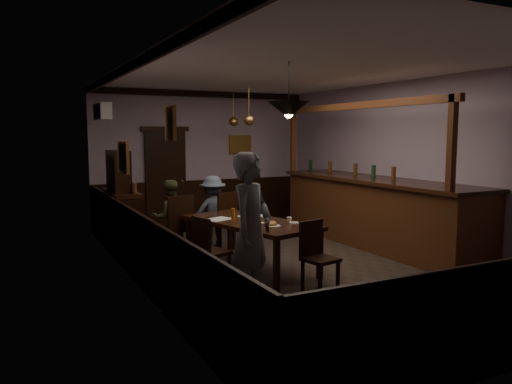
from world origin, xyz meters
TOP-DOWN VIEW (x-y plane):
  - room at (0.00, 0.00)m, footprint 5.01×8.01m
  - dining_table at (-0.79, -0.05)m, footprint 1.52×2.38m
  - chair_far_left at (-1.56, 1.05)m, footprint 0.51×0.51m
  - chair_far_right at (-0.67, 1.29)m, footprint 0.58×0.58m
  - chair_near at (-0.45, -1.33)m, footprint 0.46×0.46m
  - chair_side at (-1.64, -0.48)m, footprint 0.49×0.49m
  - person_standing at (-1.49, -1.53)m, footprint 0.80×0.76m
  - person_seated_left at (-1.62, 1.33)m, footprint 0.65×0.52m
  - person_seated_right at (-0.75, 1.56)m, footprint 0.86×0.53m
  - newspaper_left at (-1.18, 0.25)m, footprint 0.50×0.44m
  - newspaper_right at (-0.58, 0.27)m, footprint 0.46×0.36m
  - napkin at (-0.77, -0.27)m, footprint 0.18×0.18m
  - saucer at (-0.32, -0.54)m, footprint 0.15×0.15m
  - coffee_cup at (-0.37, -0.48)m, footprint 0.10×0.10m
  - pastry_plate at (-0.72, -0.63)m, footprint 0.22×0.22m
  - pastry_ring_a at (-0.72, -0.61)m, footprint 0.13×0.13m
  - pastry_ring_b at (-0.69, -0.53)m, footprint 0.13×0.13m
  - soda_can at (-0.70, -0.12)m, footprint 0.07×0.07m
  - beer_glass at (-1.06, -0.03)m, footprint 0.06×0.06m
  - water_glass at (-0.69, 0.01)m, footprint 0.06×0.06m
  - pepper_mill at (-0.94, -0.89)m, footprint 0.04×0.04m
  - sideboard at (-2.21, 2.26)m, footprint 0.47×1.33m
  - bar_counter at (1.99, 0.42)m, footprint 1.08×4.64m
  - door_back at (-0.90, 3.95)m, footprint 0.90×0.06m
  - ac_unit at (-2.38, 2.90)m, footprint 0.20×0.85m
  - picture_left_small at (-2.46, -1.60)m, footprint 0.04×0.28m
  - picture_left_large at (-2.46, 0.80)m, footprint 0.04×0.62m
  - picture_back at (0.90, 3.96)m, footprint 0.55×0.04m
  - pendant_iron at (-0.59, -0.83)m, footprint 0.56×0.56m
  - pendant_brass_mid at (0.10, 1.83)m, footprint 0.20×0.20m
  - pendant_brass_far at (0.30, 2.99)m, footprint 0.20×0.20m

SIDE VIEW (x-z plane):
  - chair_near at x=-0.45m, z-range 0.04..0.96m
  - chair_side at x=-1.64m, z-range 0.04..0.98m
  - chair_far_right at x=-0.67m, z-range 0.05..1.08m
  - chair_far_left at x=-1.56m, z-range 0.05..1.11m
  - person_seated_left at x=-1.62m, z-range 0.00..1.28m
  - person_seated_right at x=-0.75m, z-range 0.00..1.30m
  - bar_counter at x=1.99m, z-range -0.64..1.95m
  - dining_table at x=-0.79m, z-range 0.31..1.06m
  - sideboard at x=-2.21m, z-range -0.17..1.58m
  - napkin at x=-0.77m, z-range 0.75..0.75m
  - newspaper_left at x=-1.18m, z-range 0.75..0.76m
  - newspaper_right at x=-0.58m, z-range 0.75..0.76m
  - saucer at x=-0.32m, z-range 0.75..0.76m
  - pastry_plate at x=-0.72m, z-range 0.75..0.76m
  - pastry_ring_a at x=-0.72m, z-range 0.77..0.81m
  - pastry_ring_b at x=-0.69m, z-range 0.77..0.81m
  - coffee_cup at x=-0.37m, z-range 0.76..0.84m
  - soda_can at x=-0.70m, z-range 0.75..0.87m
  - pepper_mill at x=-0.94m, z-range 0.75..0.89m
  - water_glass at x=-0.69m, z-range 0.75..0.90m
  - beer_glass at x=-1.06m, z-range 0.75..0.95m
  - person_standing at x=-1.49m, z-range 0.00..1.83m
  - door_back at x=-0.90m, z-range 0.00..2.10m
  - room at x=0.00m, z-range -0.01..3.01m
  - picture_left_large at x=-2.46m, z-range 1.46..1.94m
  - picture_back at x=0.90m, z-range 1.59..2.01m
  - picture_left_small at x=-2.46m, z-range 1.97..2.33m
  - pendant_brass_mid at x=0.10m, z-range 1.89..2.70m
  - pendant_brass_far at x=0.30m, z-range 1.89..2.70m
  - pendant_iron at x=-0.59m, z-range 1.98..2.73m
  - ac_unit at x=-2.38m, z-range 2.30..2.60m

